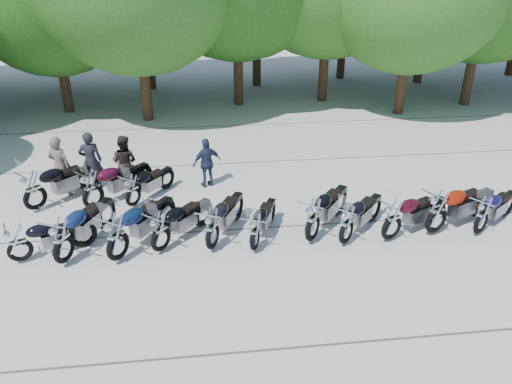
{
  "coord_description": "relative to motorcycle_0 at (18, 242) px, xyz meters",
  "views": [
    {
      "loc": [
        -1.36,
        -10.04,
        6.94
      ],
      "look_at": [
        0.0,
        1.5,
        1.1
      ],
      "focal_mm": 35.0,
      "sensor_mm": 36.0,
      "label": 1
    }
  ],
  "objects": [
    {
      "name": "ground",
      "position": [
        5.78,
        -0.56,
        -0.58
      ],
      "size": [
        90.0,
        90.0,
        0.0
      ],
      "primitive_type": "plane",
      "color": "#A7A296",
      "rests_on": "ground"
    },
    {
      "name": "motorcycle_0",
      "position": [
        0.0,
        0.0,
        0.0
      ],
      "size": [
        2.13,
        1.36,
        1.16
      ],
      "primitive_type": null,
      "rotation": [
        0.0,
        0.0,
        1.97
      ],
      "color": "black",
      "rests_on": "ground"
    },
    {
      "name": "motorcycle_1",
      "position": [
        1.06,
        -0.18,
        0.12
      ],
      "size": [
        1.7,
        2.58,
        1.4
      ],
      "primitive_type": null,
      "rotation": [
        0.0,
        0.0,
        2.72
      ],
      "color": "#0E1D3E",
      "rests_on": "ground"
    },
    {
      "name": "motorcycle_2",
      "position": [
        2.32,
        -0.21,
        0.14
      ],
      "size": [
        2.08,
        2.54,
        1.44
      ],
      "primitive_type": null,
      "rotation": [
        0.0,
        0.0,
        2.54
      ],
      "color": "black",
      "rests_on": "ground"
    },
    {
      "name": "motorcycle_3",
      "position": [
        3.32,
        0.07,
        0.05
      ],
      "size": [
        1.98,
        2.13,
        1.26
      ],
      "primitive_type": null,
      "rotation": [
        0.0,
        0.0,
        2.43
      ],
      "color": "black",
      "rests_on": "ground"
    },
    {
      "name": "motorcycle_4",
      "position": [
        4.59,
        0.03,
        0.07
      ],
      "size": [
        1.63,
        2.37,
        1.29
      ],
      "primitive_type": null,
      "rotation": [
        0.0,
        0.0,
        2.69
      ],
      "color": "black",
      "rests_on": "ground"
    },
    {
      "name": "motorcycle_5",
      "position": [
        5.63,
        -0.14,
        -0.0
      ],
      "size": [
        1.38,
        2.12,
        1.15
      ],
      "primitive_type": null,
      "rotation": [
        0.0,
        0.0,
        2.74
      ],
      "color": "black",
      "rests_on": "ground"
    },
    {
      "name": "motorcycle_6",
      "position": [
        7.14,
        0.1,
        0.11
      ],
      "size": [
        2.09,
        2.39,
        1.38
      ],
      "primitive_type": null,
      "rotation": [
        0.0,
        0.0,
        2.48
      ],
      "color": "black",
      "rests_on": "ground"
    },
    {
      "name": "motorcycle_7",
      "position": [
        7.96,
        -0.13,
        0.05
      ],
      "size": [
        2.03,
        2.07,
        1.26
      ],
      "primitive_type": null,
      "rotation": [
        0.0,
        0.0,
        2.38
      ],
      "color": "black",
      "rests_on": "ground"
    },
    {
      "name": "motorcycle_8",
      "position": [
        9.15,
        -0.1,
        0.08
      ],
      "size": [
        2.41,
        1.69,
        1.33
      ],
      "primitive_type": null,
      "rotation": [
        0.0,
        0.0,
        2.04
      ],
      "color": "black",
      "rests_on": "ground"
    },
    {
      "name": "motorcycle_9",
      "position": [
        10.42,
        0.08,
        0.14
      ],
      "size": [
        2.65,
        1.74,
        1.44
      ],
      "primitive_type": null,
      "rotation": [
        0.0,
        0.0,
        1.99
      ],
      "color": "maroon",
      "rests_on": "ground"
    },
    {
      "name": "motorcycle_10",
      "position": [
        11.59,
        -0.07,
        0.04
      ],
      "size": [
        2.17,
        1.79,
        1.23
      ],
      "primitive_type": null,
      "rotation": [
        0.0,
        0.0,
        2.18
      ],
      "color": "#0D0C37",
      "rests_on": "ground"
    },
    {
      "name": "motorcycle_11",
      "position": [
        -0.34,
        2.63,
        0.12
      ],
      "size": [
        2.29,
        2.28,
        1.4
      ],
      "primitive_type": null,
      "rotation": [
        0.0,
        0.0,
        2.35
      ],
      "color": "black",
      "rests_on": "ground"
    },
    {
      "name": "motorcycle_12",
      "position": [
        1.28,
        2.55,
        0.11
      ],
      "size": [
        2.26,
        2.26,
        1.39
      ],
      "primitive_type": null,
      "rotation": [
        0.0,
        0.0,
        2.36
      ],
      "color": "#3B0819",
      "rests_on": "ground"
    },
    {
      "name": "motorcycle_13",
      "position": [
        2.39,
        2.56,
        -0.0
      ],
      "size": [
        1.74,
        1.99,
        1.15
      ],
      "primitive_type": null,
      "rotation": [
        0.0,
        0.0,
        2.48
      ],
      "color": "black",
      "rests_on": "ground"
    },
    {
      "name": "rider_0",
      "position": [
        0.21,
        3.63,
        0.37
      ],
      "size": [
        0.8,
        0.66,
        1.89
      ],
      "primitive_type": "imported",
      "rotation": [
        0.0,
        0.0,
        2.79
      ],
      "color": "brown",
      "rests_on": "ground"
    },
    {
      "name": "rider_1",
      "position": [
        2.04,
        3.94,
        0.28
      ],
      "size": [
        1.01,
        0.91,
        1.72
      ],
      "primitive_type": "imported",
      "rotation": [
        0.0,
        0.0,
        2.78
      ],
      "color": "black",
      "rests_on": "ground"
    },
    {
      "name": "rider_2",
      "position": [
        4.58,
        3.73,
        0.22
      ],
      "size": [
        1.01,
        0.71,
        1.59
      ],
      "primitive_type": "imported",
      "rotation": [
        0.0,
        0.0,
        3.52
      ],
      "color": "#1F2C41",
      "rests_on": "ground"
    },
    {
      "name": "rider_3",
      "position": [
        1.03,
        4.01,
        0.35
      ],
      "size": [
        0.73,
        0.54,
        1.85
      ],
      "primitive_type": "imported",
      "rotation": [
        0.0,
        0.0,
        3.28
      ],
      "color": "black",
      "rests_on": "ground"
    }
  ]
}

